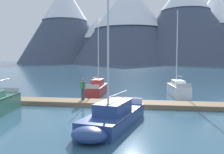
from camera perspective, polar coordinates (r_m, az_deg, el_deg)
The scene contains 11 objects.
ground_plane at distance 15.11m, azimuth -4.53°, elevation -9.19°, with size 700.00×700.00×0.00m, color #335B75.
mountain_west_summit at distance 227.14m, azimuth -10.80°, elevation 12.36°, with size 82.42×82.42×69.27m.
mountain_central_massif at distance 209.22m, azimuth -3.17°, elevation 8.76°, with size 57.02×57.02×39.04m.
mountain_shoulder_ridge at distance 200.51m, azimuth 4.00°, elevation 12.83°, with size 92.22×92.22×63.41m.
mountain_east_summit at distance 202.07m, azimuth 16.47°, elevation 12.50°, with size 93.88×93.88×65.04m.
mountain_rear_spur at distance 228.01m, azimuth 22.62°, elevation 10.96°, with size 70.44×70.44×60.62m.
dock at distance 18.88m, azimuth -1.20°, elevation -6.05°, with size 24.21×2.94×0.30m.
sailboat_mid_dock_port at distance 25.37m, azimuth -3.12°, elevation -2.47°, with size 1.87×7.16×6.75m.
sailboat_mid_dock_starboard at distance 12.78m, azimuth -0.07°, elevation -9.30°, with size 2.74×6.63×7.40m.
sailboat_far_berth at distance 24.84m, azimuth 14.75°, elevation -2.60°, with size 2.15×6.21×8.23m.
person_on_dock at distance 19.39m, azimuth -6.75°, elevation -2.48°, with size 0.46×0.43×1.69m.
Camera 1 is at (4.04, -14.14, 3.47)m, focal length 39.54 mm.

